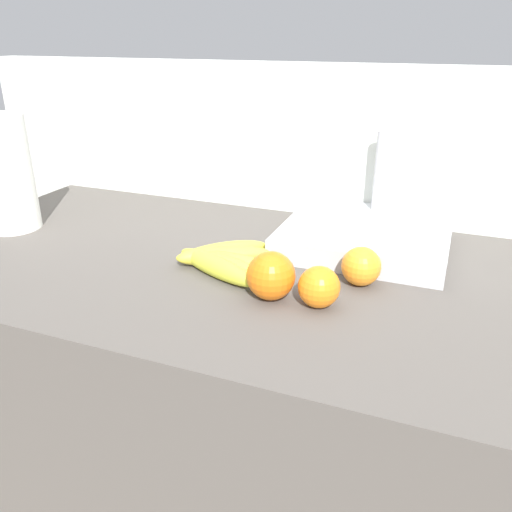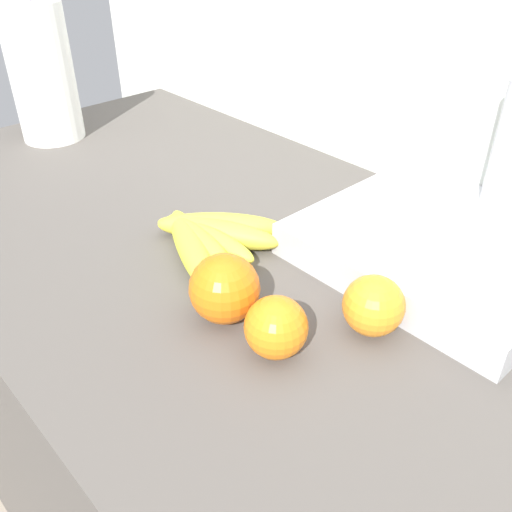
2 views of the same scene
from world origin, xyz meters
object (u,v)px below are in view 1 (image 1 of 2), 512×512
Objects in this scene: orange_back_left at (319,287)px; paper_towel_roll at (5,173)px; banana_bunch at (220,260)px; orange_back_right at (271,276)px; orange_front at (361,266)px; sink_basin at (366,234)px.

paper_towel_roll is (-0.75, 0.11, 0.09)m from orange_back_left.
banana_bunch is 2.49× the size of orange_back_right.
banana_bunch is at bearing -172.39° from orange_front.
paper_towel_roll is 0.86× the size of sink_basin.
orange_back_right is at bearing -30.16° from banana_bunch.
orange_back_left is 0.12m from orange_front.
paper_towel_roll reaches higher than orange_back_left.
orange_back_left is at bearing -8.00° from paper_towel_roll.
sink_basin reaches higher than orange_back_right.
sink_basin is at bearing 70.49° from orange_back_right.
orange_front is at bearing -82.16° from sink_basin.
orange_front reaches higher than banana_bunch.
orange_back_right is (-0.13, -0.11, 0.01)m from orange_front.
orange_front is 0.21× the size of sink_basin.
sink_basin is (0.11, 0.30, -0.02)m from orange_back_right.
banana_bunch is 0.26m from orange_front.
banana_bunch is at bearing 149.84° from orange_back_right.
orange_back_left is at bearing -94.33° from sink_basin.
sink_basin is at bearing 85.67° from orange_back_left.
orange_back_right is at bearing -109.51° from sink_basin.
banana_bunch is 2.97× the size of orange_back_left.
orange_back_right is at bearing -139.95° from orange_front.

